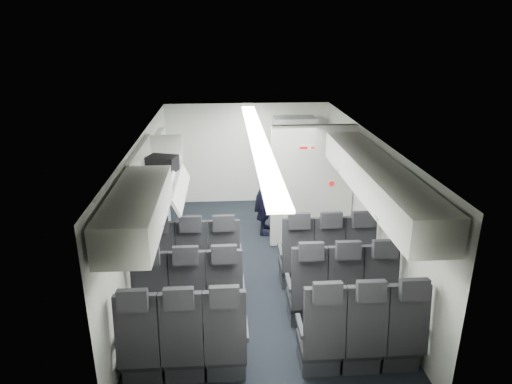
{
  "coord_description": "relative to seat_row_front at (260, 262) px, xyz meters",
  "views": [
    {
      "loc": [
        -0.48,
        -6.42,
        3.65
      ],
      "look_at": [
        0.0,
        0.4,
        1.15
      ],
      "focal_mm": 32.0,
      "sensor_mm": 36.0,
      "label": 1
    }
  ],
  "objects": [
    {
      "name": "seat_row_mid",
      "position": [
        0.0,
        -0.9,
        0.0
      ],
      "size": [
        3.33,
        0.56,
        1.24
      ],
      "color": "black",
      "rests_on": "cabin_shell"
    },
    {
      "name": "boarding_door",
      "position": [
        -1.64,
        2.09,
        0.55
      ],
      "size": [
        0.12,
        1.27,
        1.86
      ],
      "color": "silver",
      "rests_on": "cabin_shell"
    },
    {
      "name": "seat_row_front",
      "position": [
        0.0,
        0.0,
        0.0
      ],
      "size": [
        3.33,
        0.56,
        1.24
      ],
      "color": "black",
      "rests_on": "cabin_shell"
    },
    {
      "name": "overhead_bin_left_rear",
      "position": [
        -1.4,
        -1.47,
        1.46
      ],
      "size": [
        0.53,
        1.8,
        0.4
      ],
      "color": "white",
      "rests_on": "cabin_shell"
    },
    {
      "name": "overhead_bin_left_front_open",
      "position": [
        -1.44,
        0.28,
        1.33
      ],
      "size": [
        0.64,
        1.7,
        0.72
      ],
      "color": "#9E9E93",
      "rests_on": "cabin_shell"
    },
    {
      "name": "overhead_bin_right_rear",
      "position": [
        1.4,
        -1.47,
        1.46
      ],
      "size": [
        0.53,
        1.8,
        0.4
      ],
      "color": "white",
      "rests_on": "cabin_shell"
    },
    {
      "name": "papers",
      "position": [
        0.43,
        1.85,
        0.6
      ],
      "size": [
        0.19,
        0.03,
        0.13
      ],
      "primitive_type": "cube",
      "rotation": [
        0.0,
        0.0,
        -0.08
      ],
      "color": "white",
      "rests_on": "flight_attendant"
    },
    {
      "name": "flight_attendant",
      "position": [
        0.24,
        1.9,
        0.43
      ],
      "size": [
        0.48,
        0.65,
        1.66
      ],
      "primitive_type": "imported",
      "rotation": [
        0.0,
        0.0,
        1.43
      ],
      "color": "black",
      "rests_on": "ground"
    },
    {
      "name": "carry_on_bag",
      "position": [
        -1.38,
        0.46,
        1.38
      ],
      "size": [
        0.47,
        0.39,
        0.25
      ],
      "primitive_type": "cube",
      "rotation": [
        0.0,
        0.0,
        -0.3
      ],
      "color": "black",
      "rests_on": "overhead_bin_left_front_open"
    },
    {
      "name": "galley_unit",
      "position": [
        0.95,
        3.25,
        0.55
      ],
      "size": [
        0.85,
        0.52,
        1.9
      ],
      "color": "#939399",
      "rests_on": "cabin_shell"
    },
    {
      "name": "seat_row_rear",
      "position": [
        0.0,
        -1.8,
        0.0
      ],
      "size": [
        3.33,
        0.56,
        1.24
      ],
      "color": "black",
      "rests_on": "cabin_shell"
    },
    {
      "name": "cabin_shell",
      "position": [
        0.0,
        0.53,
        0.72
      ],
      "size": [
        3.41,
        6.01,
        2.16
      ],
      "color": "black",
      "rests_on": "ground"
    },
    {
      "name": "overhead_bin_right_front",
      "position": [
        1.4,
        0.28,
        1.46
      ],
      "size": [
        0.53,
        1.7,
        0.4
      ],
      "color": "white",
      "rests_on": "cabin_shell"
    },
    {
      "name": "bulkhead_partition",
      "position": [
        0.98,
        1.33,
        0.67
      ],
      "size": [
        1.4,
        0.15,
        2.13
      ],
      "color": "silver",
      "rests_on": "cabin_shell"
    }
  ]
}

